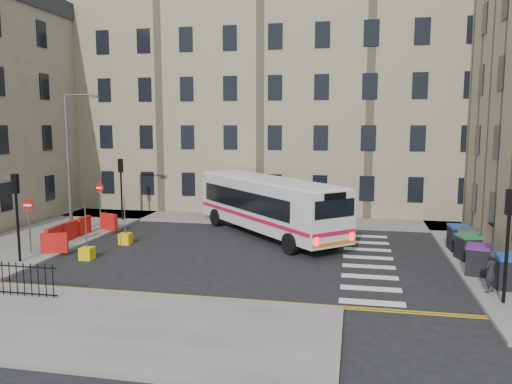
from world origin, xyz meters
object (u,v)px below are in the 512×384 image
(wheelie_bin_b, at_px, (478,260))
(wheelie_bin_d, at_px, (469,242))
(pedestrian, at_px, (491,273))
(bus, at_px, (268,203))
(bollard_chevron, at_px, (87,253))
(streetlamp, at_px, (68,162))
(wheelie_bin_a, at_px, (508,271))
(bollard_yellow, at_px, (126,239))
(wheelie_bin_c, at_px, (468,247))
(wheelie_bin_e, at_px, (459,237))

(wheelie_bin_b, bearing_deg, wheelie_bin_d, 100.36)
(wheelie_bin_d, distance_m, pedestrian, 5.77)
(bus, bearing_deg, bollard_chevron, -179.83)
(pedestrian, bearing_deg, wheelie_bin_b, -137.20)
(streetlamp, distance_m, bus, 11.78)
(wheelie_bin_a, relative_size, bollard_chevron, 2.14)
(wheelie_bin_b, relative_size, wheelie_bin_d, 0.99)
(bollard_yellow, relative_size, bollard_chevron, 1.00)
(wheelie_bin_d, bearing_deg, streetlamp, -167.27)
(wheelie_bin_a, distance_m, bollard_chevron, 18.61)
(bollard_chevron, bearing_deg, wheelie_bin_c, 9.69)
(bus, bearing_deg, wheelie_bin_d, -57.98)
(bus, relative_size, wheelie_bin_a, 8.45)
(wheelie_bin_a, height_order, bollard_chevron, wheelie_bin_a)
(bus, distance_m, bollard_chevron, 10.46)
(wheelie_bin_b, distance_m, wheelie_bin_c, 2.43)
(bollard_yellow, xyz_separation_m, bollard_chevron, (-0.41, -3.28, 0.00))
(streetlamp, xyz_separation_m, wheelie_bin_b, (21.52, -3.98, -3.55))
(wheelie_bin_b, xyz_separation_m, bollard_yellow, (-17.47, 2.64, -0.48))
(streetlamp, xyz_separation_m, wheelie_bin_e, (21.54, 0.31, -3.55))
(streetlamp, bearing_deg, wheelie_bin_b, -10.48)
(wheelie_bin_a, height_order, wheelie_bin_b, wheelie_bin_a)
(wheelie_bin_a, relative_size, bollard_yellow, 2.14)
(wheelie_bin_a, distance_m, wheelie_bin_e, 6.00)
(streetlamp, relative_size, wheelie_bin_e, 6.43)
(streetlamp, height_order, wheelie_bin_b, streetlamp)
(bus, relative_size, wheelie_bin_d, 7.88)
(bus, height_order, wheelie_bin_b, bus)
(wheelie_bin_b, xyz_separation_m, pedestrian, (-0.12, -2.42, 0.14))
(bus, distance_m, wheelie_bin_c, 11.08)
(streetlamp, xyz_separation_m, bollard_chevron, (3.64, -4.62, -4.04))
(wheelie_bin_b, bearing_deg, bus, 163.93)
(wheelie_bin_a, relative_size, wheelie_bin_d, 0.93)
(wheelie_bin_e, bearing_deg, wheelie_bin_d, -77.40)
(bus, relative_size, wheelie_bin_c, 8.65)
(wheelie_bin_b, distance_m, pedestrian, 2.43)
(bus, distance_m, wheelie_bin_b, 12.08)
(wheelie_bin_c, distance_m, bollard_yellow, 17.55)
(streetlamp, bearing_deg, bollard_yellow, -18.25)
(streetlamp, xyz_separation_m, wheelie_bin_a, (22.22, -5.65, -3.54))
(wheelie_bin_d, relative_size, pedestrian, 0.88)
(pedestrian, distance_m, bollard_chevron, 17.87)
(wheelie_bin_d, bearing_deg, bollard_yellow, -163.36)
(bus, xyz_separation_m, bollard_chevron, (-7.65, -6.96, -1.61))
(bollard_yellow, bearing_deg, wheelie_bin_e, 5.38)
(bus, height_order, wheelie_bin_a, bus)
(wheelie_bin_e, xyz_separation_m, bollard_chevron, (-17.90, -4.93, -0.49))
(wheelie_bin_a, height_order, wheelie_bin_d, same)
(wheelie_bin_e, bearing_deg, wheelie_bin_c, -92.40)
(bus, height_order, bollard_yellow, bus)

